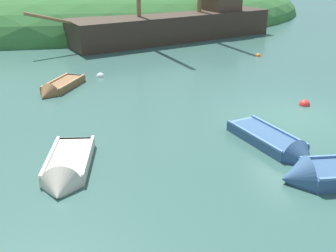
# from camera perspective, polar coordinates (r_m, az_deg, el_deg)

# --- Properties ---
(ground_plane) EXTENTS (120.00, 120.00, 0.00)m
(ground_plane) POSITION_cam_1_polar(r_m,az_deg,el_deg) (15.62, 17.42, 1.27)
(ground_plane) COLOR #33564C
(shore_hill) EXTENTS (43.23, 27.92, 9.58)m
(shore_hill) POSITION_cam_1_polar(r_m,az_deg,el_deg) (41.02, -10.98, 15.03)
(shore_hill) COLOR #387033
(shore_hill) RESTS_ON ground
(sailing_ship) EXTENTS (17.28, 5.74, 13.54)m
(sailing_ship) POSITION_cam_1_polar(r_m,az_deg,el_deg) (29.01, 0.99, 13.54)
(sailing_ship) COLOR #38281E
(sailing_ship) RESTS_ON ground
(rowboat_far) EXTENTS (1.45, 3.47, 1.04)m
(rowboat_far) POSITION_cam_1_polar(r_m,az_deg,el_deg) (12.88, 15.24, -2.75)
(rowboat_far) COLOR #335175
(rowboat_far) RESTS_ON ground
(rowboat_outer_left) EXTENTS (3.62, 2.03, 1.17)m
(rowboat_outer_left) POSITION_cam_1_polar(r_m,az_deg,el_deg) (11.63, 22.71, -6.53)
(rowboat_outer_left) COLOR #335175
(rowboat_outer_left) RESTS_ON ground
(rowboat_portside) EXTENTS (2.53, 2.91, 0.91)m
(rowboat_portside) POSITION_cam_1_polar(r_m,az_deg,el_deg) (18.47, -15.29, 5.13)
(rowboat_portside) COLOR brown
(rowboat_portside) RESTS_ON ground
(rowboat_near_dock) EXTENTS (2.01, 3.28, 1.09)m
(rowboat_near_dock) POSITION_cam_1_polar(r_m,az_deg,el_deg) (11.38, -14.20, -6.27)
(rowboat_near_dock) COLOR beige
(rowboat_near_dock) RESTS_ON ground
(buoy_white) EXTENTS (0.39, 0.39, 0.39)m
(buoy_white) POSITION_cam_1_polar(r_m,az_deg,el_deg) (20.19, -9.57, 6.92)
(buoy_white) COLOR white
(buoy_white) RESTS_ON ground
(buoy_red) EXTENTS (0.44, 0.44, 0.44)m
(buoy_red) POSITION_cam_1_polar(r_m,az_deg,el_deg) (16.97, 18.76, 2.83)
(buoy_red) COLOR red
(buoy_red) RESTS_ON ground
(buoy_orange) EXTENTS (0.32, 0.32, 0.32)m
(buoy_orange) POSITION_cam_1_polar(r_m,az_deg,el_deg) (24.67, 12.65, 9.64)
(buoy_orange) COLOR orange
(buoy_orange) RESTS_ON ground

